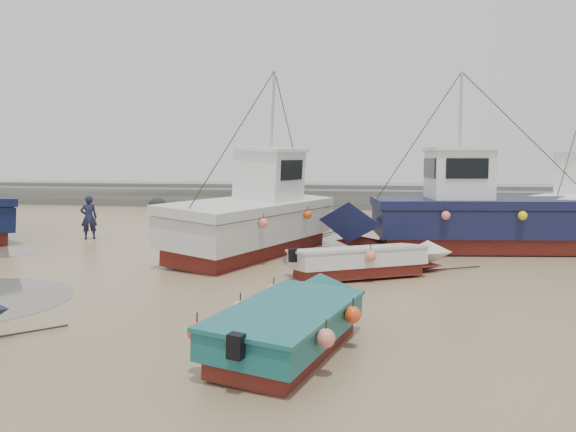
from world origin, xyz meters
name	(u,v)px	position (x,y,z in m)	size (l,w,h in m)	color
ground	(189,280)	(0.00, 0.00, 0.00)	(120.00, 120.00, 0.00)	tan
seawall	(306,198)	(0.05, 21.99, 0.63)	(60.00, 4.92, 1.50)	slate
puddle_b	(344,260)	(3.94, 3.59, 0.00)	(4.04, 4.04, 0.01)	#625C50
puddle_d	(282,237)	(0.98, 8.58, 0.00)	(5.86, 5.86, 0.01)	#625C50
dinghy_2	(295,317)	(3.72, -4.91, 0.55)	(2.69, 5.77, 1.43)	maroon
dinghy_3	(370,257)	(4.83, 1.24, 0.55)	(5.53, 3.54, 1.43)	maroon
cabin_boat_1	(261,215)	(0.95, 4.59, 1.33)	(5.24, 10.23, 6.22)	maroon
cabin_boat_2	(470,214)	(8.16, 6.23, 1.31)	(11.22, 4.19, 6.22)	maroon
person	(90,239)	(-6.61, 6.51, 0.00)	(0.65, 0.42, 1.77)	#191C36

